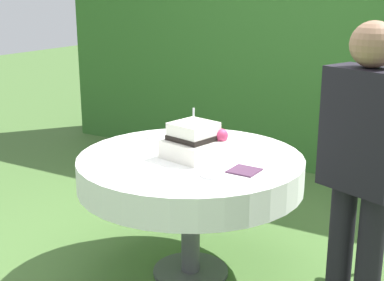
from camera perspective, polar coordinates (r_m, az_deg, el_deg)
ground_plane at (r=3.52m, az=-0.15°, el=-13.68°), size 20.00×20.00×0.00m
foliage_hedge at (r=5.41m, az=13.84°, el=9.28°), size 5.73×0.62×2.31m
cake_table at (r=3.24m, az=-0.16°, el=-3.29°), size 1.34×1.34×0.77m
wedding_cake at (r=3.16m, az=0.26°, el=-0.11°), size 0.35×0.35×0.30m
serving_plate_near at (r=3.32m, az=8.94°, el=-1.12°), size 0.15×0.15×0.01m
serving_plate_far at (r=3.34m, az=5.43°, el=-0.92°), size 0.10×0.10×0.01m
serving_plate_left at (r=2.88m, az=2.21°, el=-3.64°), size 0.13×0.13×0.01m
serving_plate_right at (r=3.59m, az=-3.93°, el=0.33°), size 0.10×0.10×0.01m
napkin_stack at (r=2.96m, az=5.52°, el=-3.17°), size 0.16×0.16×0.01m
standing_person at (r=2.56m, az=17.42°, el=-3.21°), size 0.41×0.32×1.60m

